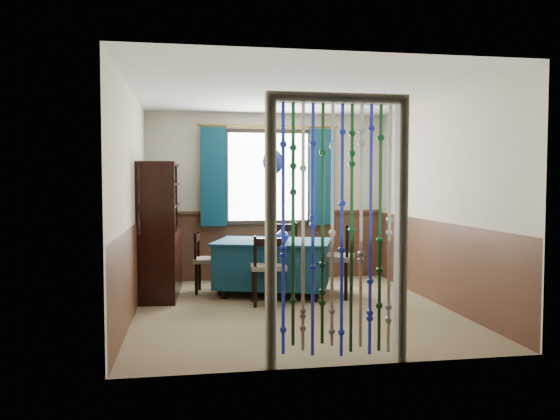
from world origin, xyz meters
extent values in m
plane|color=brown|center=(0.00, 0.00, 0.00)|extent=(4.00, 4.00, 0.00)
plane|color=silver|center=(0.00, 0.00, 2.50)|extent=(4.00, 4.00, 0.00)
plane|color=beige|center=(0.00, 2.00, 1.25)|extent=(3.60, 0.00, 3.60)
plane|color=beige|center=(0.00, -2.00, 1.25)|extent=(3.60, 0.00, 3.60)
plane|color=beige|center=(-1.80, 0.00, 1.25)|extent=(0.00, 4.00, 4.00)
plane|color=beige|center=(1.80, 0.00, 1.25)|extent=(0.00, 4.00, 4.00)
plane|color=#472A1A|center=(0.00, 1.99, 0.50)|extent=(3.60, 0.00, 3.60)
plane|color=#472A1A|center=(0.00, -1.99, 0.50)|extent=(3.60, 0.00, 3.60)
plane|color=#472A1A|center=(-1.79, 0.00, 0.50)|extent=(0.00, 4.00, 4.00)
plane|color=#472A1A|center=(1.79, 0.00, 0.50)|extent=(0.00, 4.00, 4.00)
cube|color=black|center=(0.00, 1.95, 1.55)|extent=(1.32, 0.12, 1.42)
cube|color=#0D3145|center=(-0.10, 0.85, 0.40)|extent=(1.64, 1.35, 0.56)
cube|color=#0D3145|center=(-0.10, 0.85, 0.69)|extent=(1.72, 1.42, 0.03)
cylinder|color=black|center=(-0.75, 0.69, 0.07)|extent=(0.07, 0.07, 0.14)
cylinder|color=black|center=(0.35, 0.34, 0.07)|extent=(0.07, 0.07, 0.14)
cylinder|color=black|center=(-0.54, 1.36, 0.07)|extent=(0.07, 0.07, 0.14)
cylinder|color=black|center=(0.56, 1.01, 0.07)|extent=(0.07, 0.07, 0.14)
cylinder|color=black|center=(-0.42, 0.14, 0.21)|extent=(0.04, 0.04, 0.43)
cylinder|color=black|center=(-0.08, 0.12, 0.21)|extent=(0.04, 0.04, 0.43)
cylinder|color=black|center=(-0.40, 0.46, 0.21)|extent=(0.04, 0.04, 0.43)
cylinder|color=black|center=(-0.07, 0.44, 0.21)|extent=(0.04, 0.04, 0.43)
cube|color=#5B5549|center=(-0.24, 0.29, 0.46)|extent=(0.44, 0.42, 0.06)
cube|color=black|center=(-0.25, 0.12, 0.77)|extent=(0.36, 0.06, 0.09)
cylinder|color=black|center=(-0.42, 0.13, 0.64)|extent=(0.04, 0.04, 0.42)
cylinder|color=black|center=(-0.08, 0.11, 0.64)|extent=(0.04, 0.04, 0.42)
cylinder|color=black|center=(0.34, 1.51, 0.23)|extent=(0.04, 0.04, 0.45)
cylinder|color=black|center=(0.03, 1.69, 0.23)|extent=(0.04, 0.04, 0.45)
cylinder|color=black|center=(0.17, 1.21, 0.23)|extent=(0.04, 0.04, 0.45)
cylinder|color=black|center=(-0.15, 1.39, 0.23)|extent=(0.04, 0.04, 0.45)
cube|color=#5B5549|center=(0.10, 1.45, 0.48)|extent=(0.59, 0.59, 0.06)
cube|color=black|center=(0.19, 1.61, 0.81)|extent=(0.35, 0.23, 0.10)
cylinder|color=black|center=(0.34, 1.52, 0.67)|extent=(0.04, 0.04, 0.44)
cylinder|color=black|center=(0.03, 1.70, 0.67)|extent=(0.04, 0.04, 0.44)
cylinder|color=black|center=(-1.04, 1.28, 0.20)|extent=(0.04, 0.04, 0.41)
cylinder|color=black|center=(-1.09, 0.97, 0.20)|extent=(0.04, 0.04, 0.41)
cylinder|color=black|center=(-0.75, 1.24, 0.20)|extent=(0.04, 0.04, 0.41)
cylinder|color=black|center=(-0.79, 0.92, 0.20)|extent=(0.04, 0.04, 0.41)
cube|color=#5B5549|center=(-0.92, 1.10, 0.44)|extent=(0.43, 0.45, 0.05)
cube|color=black|center=(-1.08, 1.13, 0.74)|extent=(0.09, 0.34, 0.09)
cylinder|color=black|center=(-1.05, 1.28, 0.61)|extent=(0.04, 0.04, 0.40)
cylinder|color=black|center=(-1.10, 0.97, 0.61)|extent=(0.04, 0.04, 0.40)
cylinder|color=black|center=(0.74, 0.33, 0.24)|extent=(0.05, 0.05, 0.48)
cylinder|color=black|center=(0.92, 0.67, 0.24)|extent=(0.05, 0.05, 0.48)
cylinder|color=black|center=(0.41, 0.49, 0.24)|extent=(0.05, 0.05, 0.48)
cylinder|color=black|center=(0.59, 0.84, 0.24)|extent=(0.05, 0.05, 0.48)
cube|color=#5B5549|center=(0.67, 0.58, 0.51)|extent=(0.61, 0.62, 0.06)
cube|color=black|center=(0.84, 0.49, 0.86)|extent=(0.22, 0.38, 0.11)
cylinder|color=black|center=(0.75, 0.32, 0.71)|extent=(0.04, 0.04, 0.47)
cylinder|color=black|center=(0.93, 0.67, 0.71)|extent=(0.04, 0.04, 0.47)
cube|color=black|center=(-1.54, 1.04, 0.43)|extent=(0.52, 1.34, 0.86)
cube|color=black|center=(-1.54, 0.41, 1.29)|extent=(0.41, 0.07, 0.86)
cube|color=black|center=(-1.54, 1.67, 1.29)|extent=(0.41, 0.07, 0.86)
cube|color=black|center=(-1.54, 1.04, 1.70)|extent=(0.47, 1.33, 0.04)
cube|color=black|center=(-1.75, 1.04, 1.29)|extent=(0.09, 1.30, 0.86)
cube|color=black|center=(-1.51, 1.04, 1.16)|extent=(0.41, 1.25, 0.02)
cube|color=black|center=(-1.51, 1.04, 1.45)|extent=(0.41, 1.25, 0.02)
cylinder|color=olive|center=(-0.10, 0.85, 2.12)|extent=(0.01, 0.01, 0.76)
ellipsoid|color=#162499|center=(-0.10, 0.85, 1.74)|extent=(0.27, 0.27, 0.33)
cylinder|color=olive|center=(-0.10, 0.85, 1.90)|extent=(0.08, 0.08, 0.03)
imported|color=#162499|center=(0.00, 0.69, 0.79)|extent=(0.21, 0.21, 0.17)
imported|color=beige|center=(-1.49, 0.79, 1.20)|extent=(0.25, 0.25, 0.05)
imported|color=beige|center=(-1.49, 1.35, 0.95)|extent=(0.22, 0.22, 0.17)
camera|label=1|loc=(-1.17, -6.17, 1.48)|focal=35.00mm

